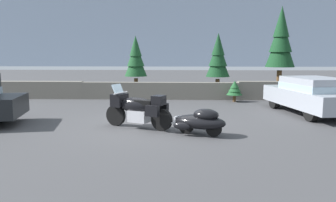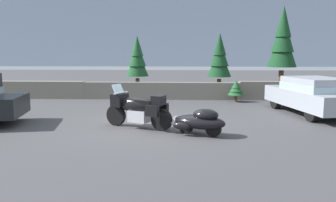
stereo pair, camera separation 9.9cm
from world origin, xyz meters
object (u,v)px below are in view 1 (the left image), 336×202
object	(u,v)px
sedan_at_right_edge	(312,94)
pine_tree_tall	(281,40)
pine_tree_far_right	(218,57)
touring_motorcycle	(138,108)
car_shaped_trailer	(200,121)
pine_tree_secondary	(136,58)

from	to	relation	value
sedan_at_right_edge	pine_tree_tall	xyz separation A→B (m)	(0.45, 5.77, 2.29)
sedan_at_right_edge	pine_tree_tall	bearing A→B (deg)	85.56
pine_tree_far_right	sedan_at_right_edge	bearing A→B (deg)	-58.37
sedan_at_right_edge	pine_tree_far_right	xyz separation A→B (m)	(-3.03, 4.92, 1.35)
touring_motorcycle	pine_tree_tall	xyz separation A→B (m)	(6.72, 8.45, 2.44)
car_shaped_trailer	sedan_at_right_edge	bearing A→B (deg)	38.54
sedan_at_right_edge	pine_tree_secondary	xyz separation A→B (m)	(-7.49, 5.56, 1.30)
touring_motorcycle	sedan_at_right_edge	bearing A→B (deg)	23.12
touring_motorcycle	pine_tree_secondary	size ratio (longest dim) A/B	0.65
car_shaped_trailer	pine_tree_far_right	world-z (taller)	pine_tree_far_right
pine_tree_tall	sedan_at_right_edge	bearing A→B (deg)	-94.44
sedan_at_right_edge	pine_tree_far_right	world-z (taller)	pine_tree_far_right
car_shaped_trailer	pine_tree_secondary	xyz separation A→B (m)	(-3.09, 9.07, 1.67)
pine_tree_tall	pine_tree_far_right	xyz separation A→B (m)	(-3.48, -0.85, -0.93)
sedan_at_right_edge	car_shaped_trailer	bearing A→B (deg)	-141.46
car_shaped_trailer	pine_tree_secondary	distance (m)	9.73
sedan_at_right_edge	pine_tree_secondary	bearing A→B (deg)	143.42
sedan_at_right_edge	pine_tree_secondary	world-z (taller)	pine_tree_secondary
pine_tree_far_right	pine_tree_secondary	bearing A→B (deg)	171.85
pine_tree_tall	pine_tree_secondary	distance (m)	8.01
touring_motorcycle	car_shaped_trailer	size ratio (longest dim) A/B	1.00
sedan_at_right_edge	pine_tree_tall	distance (m)	6.22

